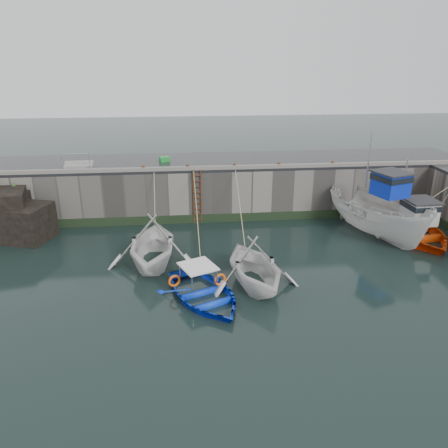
{
  "coord_description": "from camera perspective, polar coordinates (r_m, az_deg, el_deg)",
  "views": [
    {
      "loc": [
        -2.87,
        -14.21,
        9.16
      ],
      "look_at": [
        -0.79,
        6.48,
        1.2
      ],
      "focal_mm": 35.0,
      "sensor_mm": 36.0,
      "label": 1
    }
  ],
  "objects": [
    {
      "name": "ground",
      "position": [
        17.15,
        4.9,
        -11.43
      ],
      "size": [
        120.0,
        120.0,
        0.0
      ],
      "primitive_type": "plane",
      "color": "black",
      "rests_on": "ground"
    },
    {
      "name": "boat_near_white_rope",
      "position": [
        24.63,
        -8.74,
        -1.14
      ],
      "size": [
        0.04,
        3.81,
        3.1
      ],
      "primitive_type": null,
      "color": "tan",
      "rests_on": "ground"
    },
    {
      "name": "algae_back",
      "position": [
        25.92,
        0.96,
        0.84
      ],
      "size": [
        30.0,
        0.08,
        0.5
      ],
      "primitive_type": "cube",
      "color": "black",
      "rests_on": "ground"
    },
    {
      "name": "boat_near_blue",
      "position": [
        17.99,
        -2.64,
        -9.68
      ],
      "size": [
        4.82,
        5.52,
        0.95
      ],
      "primitive_type": "imported",
      "rotation": [
        0.0,
        0.0,
        0.4
      ],
      "color": "#0E37D5",
      "rests_on": "ground"
    },
    {
      "name": "bollard_e",
      "position": [
        26.67,
        13.96,
        7.64
      ],
      "size": [
        0.18,
        0.18,
        0.28
      ],
      "primitive_type": "cylinder",
      "color": "#3F1E0F",
      "rests_on": "road_back"
    },
    {
      "name": "bollard_d",
      "position": [
        25.78,
        7.18,
        7.65
      ],
      "size": [
        0.18,
        0.18,
        0.28
      ],
      "primitive_type": "cylinder",
      "color": "#3F1E0F",
      "rests_on": "road_back"
    },
    {
      "name": "boat_far_orange",
      "position": [
        25.94,
        23.16,
        -0.51
      ],
      "size": [
        4.81,
        6.53,
        4.31
      ],
      "rotation": [
        0.0,
        0.0,
        0.05
      ],
      "color": "#FF4D0D",
      "rests_on": "ground"
    },
    {
      "name": "boat_near_blacktrim",
      "position": [
        18.99,
        3.91,
        -7.94
      ],
      "size": [
        4.86,
        5.37,
        2.46
      ],
      "primitive_type": "imported",
      "rotation": [
        0.0,
        0.0,
        0.2
      ],
      "color": "silver",
      "rests_on": "ground"
    },
    {
      "name": "bollard_a",
      "position": [
        25.24,
        -10.51,
        7.18
      ],
      "size": [
        0.18,
        0.18,
        0.28
      ],
      "primitive_type": "cylinder",
      "color": "#3F1E0F",
      "rests_on": "road_back"
    },
    {
      "name": "quay_back",
      "position": [
        27.93,
        0.37,
        5.04
      ],
      "size": [
        30.0,
        5.0,
        3.0
      ],
      "primitive_type": "cube",
      "color": "slate",
      "rests_on": "ground"
    },
    {
      "name": "bollard_b",
      "position": [
        25.15,
        -4.78,
        7.41
      ],
      "size": [
        0.18,
        0.18,
        0.28
      ],
      "primitive_type": "cylinder",
      "color": "#3F1E0F",
      "rests_on": "road_back"
    },
    {
      "name": "ladder",
      "position": [
        25.3,
        -3.52,
        3.5
      ],
      "size": [
        0.51,
        0.08,
        3.2
      ],
      "color": "#3F1E0F",
      "rests_on": "ground"
    },
    {
      "name": "boat_near_blacktrim_rope",
      "position": [
        23.59,
        1.85,
        -1.91
      ],
      "size": [
        0.04,
        5.93,
        3.1
      ],
      "primitive_type": null,
      "color": "tan",
      "rests_on": "ground"
    },
    {
      "name": "boat_far_white",
      "position": [
        25.04,
        19.51,
        1.09
      ],
      "size": [
        4.83,
        7.7,
        5.79
      ],
      "rotation": [
        0.0,
        0.0,
        0.32
      ],
      "color": "silver",
      "rests_on": "ground"
    },
    {
      "name": "fish_crate",
      "position": [
        27.3,
        -7.79,
        8.39
      ],
      "size": [
        0.7,
        0.6,
        0.31
      ],
      "primitive_type": "cube",
      "rotation": [
        0.0,
        0.0,
        0.35
      ],
      "color": "#1A9234",
      "rests_on": "road_back"
    },
    {
      "name": "kerb_back",
      "position": [
        25.23,
        0.95,
        7.42
      ],
      "size": [
        30.0,
        0.3,
        0.2
      ],
      "primitive_type": "cube",
      "color": "slate",
      "rests_on": "road_back"
    },
    {
      "name": "boat_near_blue_rope",
      "position": [
        23.0,
        -3.44,
        -2.56
      ],
      "size": [
        0.04,
        6.76,
        3.1
      ],
      "primitive_type": null,
      "color": "tan",
      "rests_on": "ground"
    },
    {
      "name": "road_back",
      "position": [
        27.54,
        0.38,
        8.2
      ],
      "size": [
        30.0,
        5.0,
        0.16
      ],
      "primitive_type": "cube",
      "color": "black",
      "rests_on": "quay_back"
    },
    {
      "name": "boat_near_white",
      "position": [
        21.08,
        -9.19,
        -5.1
      ],
      "size": [
        4.65,
        5.32,
        2.69
      ],
      "primitive_type": "imported",
      "rotation": [
        0.0,
        0.0,
        -0.05
      ],
      "color": "silver",
      "rests_on": "ground"
    },
    {
      "name": "bollard_c",
      "position": [
        25.34,
        1.38,
        7.57
      ],
      "size": [
        0.18,
        0.18,
        0.28
      ],
      "primitive_type": "cylinder",
      "color": "#3F1E0F",
      "rests_on": "road_back"
    },
    {
      "name": "railing",
      "position": [
        26.76,
        -18.45,
        7.36
      ],
      "size": [
        1.6,
        1.05,
        1.0
      ],
      "color": "#A5A8AD",
      "rests_on": "road_back"
    }
  ]
}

